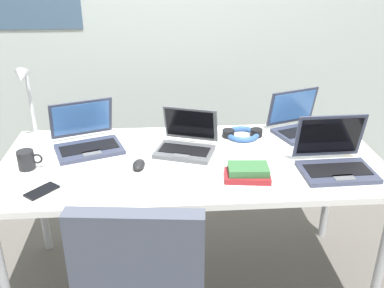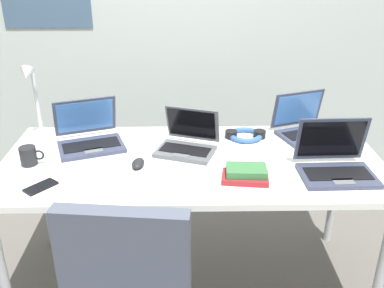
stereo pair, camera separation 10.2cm
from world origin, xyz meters
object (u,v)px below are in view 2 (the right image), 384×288
at_px(headphones, 245,135).
at_px(book_stack, 246,174).
at_px(computer_mouse, 138,163).
at_px(laptop_by_keyboard, 90,137).
at_px(cell_phone, 41,187).
at_px(desk_lamp, 34,101).
at_px(coffee_mug, 29,156).
at_px(pill_bottle, 353,148).
at_px(laptop_front_left, 187,143).
at_px(laptop_far_corner, 336,164).
at_px(laptop_front_right, 305,127).

relative_size(headphones, book_stack, 1.00).
bearing_deg(headphones, computer_mouse, -149.47).
distance_m(laptop_by_keyboard, cell_phone, 0.44).
height_order(desk_lamp, headphones, desk_lamp).
distance_m(headphones, coffee_mug, 1.08).
bearing_deg(book_stack, pill_bottle, 22.65).
xyz_separation_m(laptop_by_keyboard, laptop_front_left, (0.49, -0.07, -0.00)).
relative_size(laptop_far_corner, computer_mouse, 3.41).
xyz_separation_m(laptop_front_left, coffee_mug, (-0.73, -0.14, 0.00)).
relative_size(desk_lamp, pill_bottle, 5.07).
height_order(desk_lamp, book_stack, desk_lamp).
height_order(desk_lamp, cell_phone, desk_lamp).
distance_m(desk_lamp, book_stack, 1.15).
relative_size(pill_bottle, coffee_mug, 0.70).
xyz_separation_m(laptop_front_right, pill_bottle, (0.17, -0.25, -0.00)).
bearing_deg(headphones, laptop_front_left, -154.05).
bearing_deg(book_stack, coffee_mug, 170.76).
height_order(laptop_by_keyboard, laptop_front_left, laptop_by_keyboard).
xyz_separation_m(desk_lamp, laptop_far_corner, (1.43, -0.43, -0.15)).
bearing_deg(laptop_front_left, pill_bottle, -4.86).
xyz_separation_m(cell_phone, headphones, (0.93, 0.50, 0.01)).
relative_size(laptop_far_corner, coffee_mug, 2.89).
xyz_separation_m(computer_mouse, pill_bottle, (1.02, 0.10, 0.02)).
height_order(laptop_front_right, pill_bottle, laptop_front_right).
bearing_deg(desk_lamp, laptop_front_left, -12.99).
bearing_deg(laptop_by_keyboard, laptop_front_right, 5.95).
xyz_separation_m(laptop_front_right, coffee_mug, (-1.36, -0.32, -0.00)).
relative_size(laptop_front_right, computer_mouse, 3.73).
distance_m(laptop_far_corner, computer_mouse, 0.89).
bearing_deg(book_stack, laptop_by_keyboard, 153.88).
distance_m(desk_lamp, laptop_front_left, 0.81).
xyz_separation_m(headphones, coffee_mug, (-1.04, -0.28, 0.03)).
xyz_separation_m(laptop_front_left, cell_phone, (-0.62, -0.35, -0.04)).
height_order(laptop_far_corner, headphones, laptop_far_corner).
distance_m(laptop_by_keyboard, book_stack, 0.83).
bearing_deg(laptop_front_left, coffee_mug, -169.57).
distance_m(pill_bottle, coffee_mug, 1.53).
bearing_deg(headphones, desk_lamp, 178.36).
relative_size(desk_lamp, laptop_front_right, 1.12).
height_order(laptop_front_left, headphones, laptop_front_left).
xyz_separation_m(desk_lamp, laptop_by_keyboard, (0.29, -0.11, -0.15)).
distance_m(desk_lamp, pill_bottle, 1.60).
distance_m(laptop_by_keyboard, coffee_mug, 0.32).
height_order(laptop_front_right, book_stack, laptop_front_right).
height_order(desk_lamp, laptop_far_corner, desk_lamp).
distance_m(laptop_front_right, computer_mouse, 0.92).
xyz_separation_m(laptop_front_left, laptop_front_right, (0.63, 0.19, 0.00)).
height_order(laptop_by_keyboard, pill_bottle, laptop_by_keyboard).
bearing_deg(cell_phone, coffee_mug, 158.12).
bearing_deg(pill_bottle, laptop_far_corner, -128.25).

